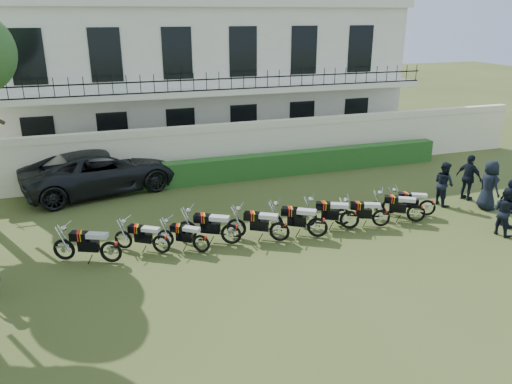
% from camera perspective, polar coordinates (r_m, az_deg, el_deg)
% --- Properties ---
extents(ground, '(100.00, 100.00, 0.00)m').
position_cam_1_polar(ground, '(15.06, 4.53, -6.87)').
color(ground, '#38441B').
rests_on(ground, ground).
extents(perimeter_wall, '(30.00, 0.35, 2.30)m').
position_cam_1_polar(perimeter_wall, '(21.77, -3.63, 4.90)').
color(perimeter_wall, '#F0EACA').
rests_on(perimeter_wall, ground).
extents(hedge, '(18.00, 0.60, 1.00)m').
position_cam_1_polar(hedge, '(21.49, -0.45, 2.88)').
color(hedge, '#1A491A').
rests_on(hedge, ground).
extents(building, '(20.40, 9.60, 7.40)m').
position_cam_1_polar(building, '(27.02, -7.15, 13.17)').
color(building, white).
rests_on(building, ground).
extents(motorcycle_0, '(1.90, 0.99, 1.11)m').
position_cam_1_polar(motorcycle_0, '(14.76, -16.30, -6.02)').
color(motorcycle_0, black).
rests_on(motorcycle_0, ground).
extents(motorcycle_1, '(1.57, 1.07, 0.99)m').
position_cam_1_polar(motorcycle_1, '(14.99, -10.78, -5.37)').
color(motorcycle_1, black).
rests_on(motorcycle_1, ground).
extents(motorcycle_2, '(1.43, 1.14, 0.95)m').
position_cam_1_polar(motorcycle_2, '(14.88, -6.29, -5.40)').
color(motorcycle_2, black).
rests_on(motorcycle_2, ground).
extents(motorcycle_3, '(1.85, 1.11, 1.13)m').
position_cam_1_polar(motorcycle_3, '(15.27, -2.87, -4.27)').
color(motorcycle_3, black).
rests_on(motorcycle_3, ground).
extents(motorcycle_4, '(1.79, 1.10, 1.10)m').
position_cam_1_polar(motorcycle_4, '(15.47, 2.72, -4.00)').
color(motorcycle_4, black).
rests_on(motorcycle_4, ground).
extents(motorcycle_5, '(1.82, 1.19, 1.14)m').
position_cam_1_polar(motorcycle_5, '(15.84, 7.06, -3.49)').
color(motorcycle_5, black).
rests_on(motorcycle_5, ground).
extents(motorcycle_6, '(1.85, 1.01, 1.10)m').
position_cam_1_polar(motorcycle_6, '(16.61, 10.67, -2.63)').
color(motorcycle_6, black).
rests_on(motorcycle_6, ground).
extents(motorcycle_7, '(1.75, 0.88, 1.02)m').
position_cam_1_polar(motorcycle_7, '(17.04, 14.14, -2.44)').
color(motorcycle_7, black).
rests_on(motorcycle_7, ground).
extents(motorcycle_8, '(1.68, 1.14, 1.06)m').
position_cam_1_polar(motorcycle_8, '(17.72, 17.87, -1.88)').
color(motorcycle_8, black).
rests_on(motorcycle_8, ground).
extents(motorcycle_9, '(1.68, 0.93, 1.00)m').
position_cam_1_polar(motorcycle_9, '(18.41, 19.02, -1.29)').
color(motorcycle_9, black).
rests_on(motorcycle_9, ground).
extents(suv, '(6.54, 4.10, 1.68)m').
position_cam_1_polar(suv, '(20.75, -17.20, 2.35)').
color(suv, black).
rests_on(suv, ground).
extents(officer_1, '(0.76, 0.88, 1.58)m').
position_cam_1_polar(officer_1, '(17.75, 26.52, -1.98)').
color(officer_1, black).
rests_on(officer_1, ground).
extents(officer_2, '(0.66, 1.06, 1.68)m').
position_cam_1_polar(officer_2, '(18.38, 26.95, -1.20)').
color(officer_2, black).
rests_on(officer_2, ground).
extents(officer_3, '(0.62, 0.92, 1.83)m').
position_cam_1_polar(officer_3, '(19.79, 25.09, 0.72)').
color(officer_3, black).
rests_on(officer_3, ground).
extents(officer_4, '(0.64, 0.81, 1.64)m').
position_cam_1_polar(officer_4, '(19.63, 20.66, 0.91)').
color(officer_4, black).
rests_on(officer_4, ground).
extents(officer_5, '(0.70, 1.11, 1.76)m').
position_cam_1_polar(officer_5, '(20.50, 23.15, 1.53)').
color(officer_5, black).
rests_on(officer_5, ground).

